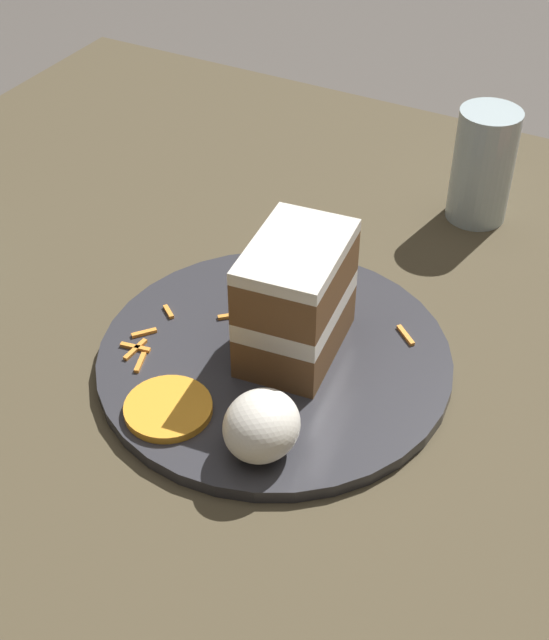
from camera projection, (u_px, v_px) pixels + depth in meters
name	position (u px, v px, depth m)	size (l,w,h in m)	color
ground_plane	(295.00, 399.00, 0.74)	(6.00, 6.00, 0.00)	#4C4742
dining_table	(295.00, 389.00, 0.73)	(1.00, 1.13, 0.02)	#4C422D
plate	(274.00, 359.00, 0.73)	(0.29, 0.29, 0.01)	#333338
cake_slice	(296.00, 299.00, 0.70)	(0.11, 0.08, 0.10)	brown
cream_dollop	(262.00, 426.00, 0.64)	(0.06, 0.05, 0.05)	white
orange_garnish	(168.00, 408.00, 0.68)	(0.07, 0.07, 0.01)	orange
carrot_shreds_scatter	(203.00, 346.00, 0.74)	(0.15, 0.22, 0.00)	orange
drinking_glass	(482.00, 173.00, 0.88)	(0.06, 0.06, 0.12)	silver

